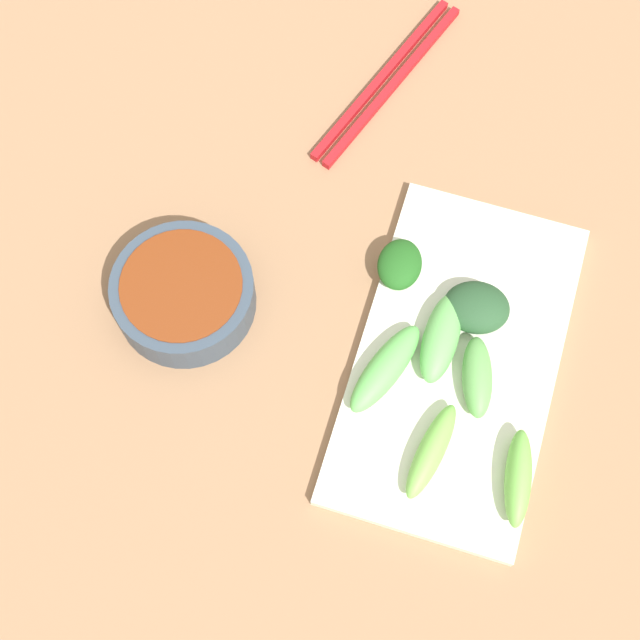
# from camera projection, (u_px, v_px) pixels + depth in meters

# --- Properties ---
(tabletop) EXTENTS (2.10, 2.10, 0.02)m
(tabletop) POSITION_uv_depth(u_px,v_px,m) (323.00, 346.00, 0.86)
(tabletop) COLOR #936C4C
(tabletop) RESTS_ON ground
(sauce_bowl) EXTENTS (0.13, 0.13, 0.04)m
(sauce_bowl) POSITION_uv_depth(u_px,v_px,m) (184.00, 292.00, 0.84)
(sauce_bowl) COLOR #354352
(sauce_bowl) RESTS_ON tabletop
(serving_plate) EXTENTS (0.17, 0.32, 0.01)m
(serving_plate) POSITION_uv_depth(u_px,v_px,m) (457.00, 361.00, 0.84)
(serving_plate) COLOR silver
(serving_plate) RESTS_ON tabletop
(broccoli_stalk_0) EXTENTS (0.06, 0.10, 0.02)m
(broccoli_stalk_0) POSITION_uv_depth(u_px,v_px,m) (385.00, 368.00, 0.81)
(broccoli_stalk_0) COLOR #5FBA55
(broccoli_stalk_0) RESTS_ON serving_plate
(broccoli_leafy_1) EXTENTS (0.07, 0.06, 0.03)m
(broccoli_leafy_1) POSITION_uv_depth(u_px,v_px,m) (476.00, 307.00, 0.83)
(broccoli_leafy_1) COLOR #254929
(broccoli_leafy_1) RESTS_ON serving_plate
(broccoli_stalk_2) EXTENTS (0.04, 0.08, 0.03)m
(broccoli_stalk_2) POSITION_uv_depth(u_px,v_px,m) (477.00, 379.00, 0.81)
(broccoli_stalk_2) COLOR #5EA250
(broccoli_stalk_2) RESTS_ON serving_plate
(broccoli_stalk_3) EXTENTS (0.03, 0.08, 0.03)m
(broccoli_stalk_3) POSITION_uv_depth(u_px,v_px,m) (518.00, 478.00, 0.78)
(broccoli_stalk_3) COLOR #6FBB4B
(broccoli_stalk_3) RESTS_ON serving_plate
(broccoli_stalk_4) EXTENTS (0.04, 0.09, 0.02)m
(broccoli_stalk_4) POSITION_uv_depth(u_px,v_px,m) (431.00, 451.00, 0.79)
(broccoli_stalk_4) COLOR #73BC4B
(broccoli_stalk_4) RESTS_ON serving_plate
(broccoli_stalk_5) EXTENTS (0.03, 0.09, 0.03)m
(broccoli_stalk_5) POSITION_uv_depth(u_px,v_px,m) (441.00, 338.00, 0.82)
(broccoli_stalk_5) COLOR #62B458
(broccoli_stalk_5) RESTS_ON serving_plate
(broccoli_leafy_6) EXTENTS (0.04, 0.05, 0.02)m
(broccoli_leafy_6) POSITION_uv_depth(u_px,v_px,m) (400.00, 264.00, 0.85)
(broccoli_leafy_6) COLOR #1F581C
(broccoli_leafy_6) RESTS_ON serving_plate
(chopsticks) EXTENTS (0.10, 0.22, 0.01)m
(chopsticks) POSITION_uv_depth(u_px,v_px,m) (387.00, 82.00, 0.95)
(chopsticks) COLOR #B0181D
(chopsticks) RESTS_ON tabletop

